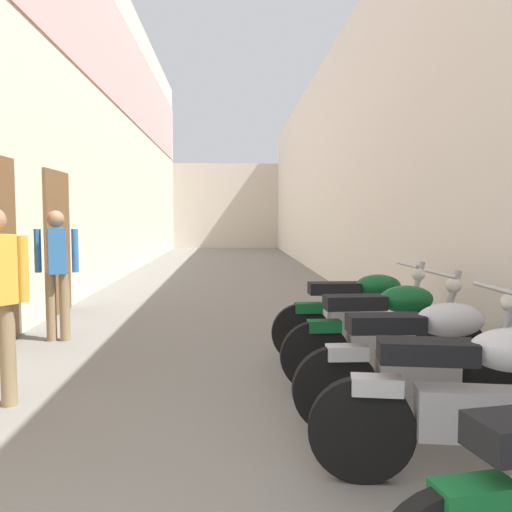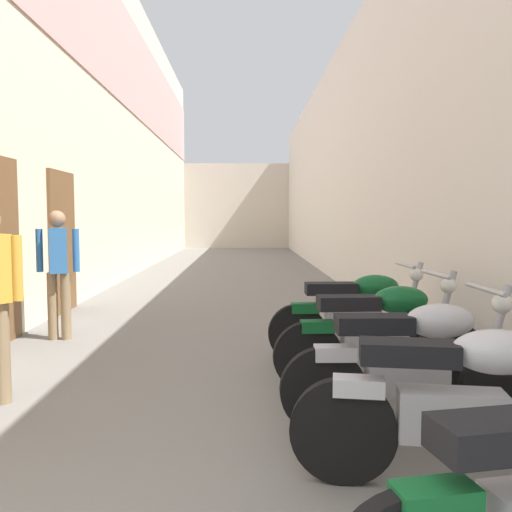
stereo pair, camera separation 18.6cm
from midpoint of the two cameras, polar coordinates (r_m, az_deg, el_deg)
The scene contains 9 objects.
ground_plane at distance 11.13m, azimuth -4.24°, elevation -3.53°, with size 40.92×40.92×0.00m, color slate.
building_left at distance 13.48m, azimuth -15.91°, elevation 13.55°, with size 0.45×24.92×7.38m.
building_right at distance 13.29m, azimuth 7.73°, elevation 9.18°, with size 0.45×24.92×5.31m.
building_far_end at distance 26.49m, azimuth -3.44°, elevation 5.31°, with size 7.97×2.00×4.02m, color beige.
motorcycle_second at distance 3.22m, azimuth 21.25°, elevation -14.10°, with size 1.84×0.58×1.04m.
motorcycle_third at distance 3.94m, azimuth 16.35°, elevation -10.58°, with size 1.85×0.58×1.04m.
motorcycle_fourth at distance 4.80m, azimuth 12.69°, elevation -7.86°, with size 1.85×0.58×1.04m.
motorcycle_fifth at distance 5.65m, azimuth 10.26°, elevation -6.00°, with size 1.85×0.58×1.04m.
pedestrian_further_down at distance 6.86m, azimuth -21.21°, elevation -0.92°, with size 0.52×0.39×1.57m.
Camera 1 is at (0.19, -0.56, 1.50)m, focal length 37.49 mm.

